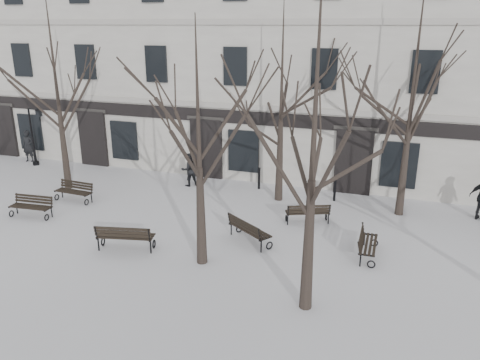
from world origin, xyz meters
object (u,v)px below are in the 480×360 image
at_px(bench_3, 74,191).
at_px(lamp_post, 35,132).
at_px(bench_4, 308,212).
at_px(bench_5, 366,243).
at_px(bench_0, 31,206).
at_px(bench_1, 125,236).
at_px(tree_1, 198,116).
at_px(tree_2, 315,109).
at_px(bench_2, 248,229).

distance_m(bench_3, lamp_post, 6.62).
bearing_deg(bench_4, bench_5, 116.59).
distance_m(bench_0, bench_1, 5.23).
relative_size(bench_0, bench_1, 0.87).
distance_m(tree_1, bench_0, 8.96).
distance_m(tree_1, tree_2, 3.92).
relative_size(bench_3, bench_4, 0.99).
relative_size(bench_0, bench_3, 1.01).
bearing_deg(lamp_post, bench_5, -15.63).
relative_size(bench_0, bench_2, 0.94).
relative_size(bench_1, lamp_post, 0.62).
height_order(bench_2, lamp_post, lamp_post).
bearing_deg(bench_4, tree_1, 35.25).
bearing_deg(bench_0, bench_2, -1.39).
height_order(bench_3, bench_5, bench_3).
height_order(bench_5, lamp_post, lamp_post).
height_order(tree_1, bench_2, tree_1).
bearing_deg(bench_1, bench_2, -165.64).
xyz_separation_m(bench_4, bench_5, (2.32, -1.98, 0.01)).
distance_m(bench_1, lamp_post, 12.20).
bearing_deg(bench_2, tree_2, 163.72).
height_order(tree_1, bench_5, tree_1).
distance_m(bench_2, lamp_post, 14.54).
xyz_separation_m(tree_1, bench_1, (-2.74, -0.08, -4.17)).
relative_size(tree_2, bench_2, 4.71).
bearing_deg(bench_0, bench_5, -1.12).
relative_size(tree_2, bench_5, 5.10).
height_order(bench_4, lamp_post, lamp_post).
xyz_separation_m(bench_0, bench_4, (10.36, 2.89, -0.01)).
relative_size(bench_2, bench_4, 1.06).
relative_size(tree_1, bench_4, 4.36).
bearing_deg(bench_2, tree_1, 96.69).
distance_m(bench_4, lamp_post, 15.46).
height_order(tree_1, lamp_post, tree_1).
height_order(bench_1, lamp_post, lamp_post).
relative_size(bench_0, bench_5, 1.02).
bearing_deg(bench_5, bench_3, 84.50).
relative_size(bench_0, bench_4, 1.00).
bearing_deg(lamp_post, bench_0, -50.57).
height_order(tree_2, bench_4, tree_2).
xyz_separation_m(bench_0, bench_2, (8.75, 0.59, 0.03)).
xyz_separation_m(tree_2, bench_0, (-11.41, 2.62, -4.89)).
height_order(bench_0, bench_2, bench_2).
xyz_separation_m(tree_2, bench_4, (-1.05, 5.51, -4.89)).
distance_m(bench_1, bench_4, 6.77).
bearing_deg(bench_4, lamp_post, -33.81).
relative_size(bench_1, bench_4, 1.15).
height_order(bench_1, bench_3, bench_1).
height_order(bench_1, bench_2, bench_1).
height_order(tree_1, tree_2, tree_2).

